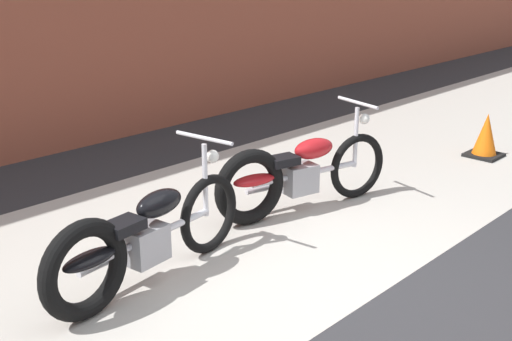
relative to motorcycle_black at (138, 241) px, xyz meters
The scene contains 5 objects.
ground_plane 1.69m from the motorcycle_black, 55.79° to the right, with size 80.00×80.00×0.00m, color #2D2D30.
sidewalk_slab 1.08m from the motorcycle_black, 22.99° to the left, with size 36.00×3.50×0.01m, color #B2ADA3.
motorcycle_black is the anchor object (origin of this frame).
motorcycle_red 1.93m from the motorcycle_black, ahead, with size 1.97×0.75×1.03m.
traffic_cone 4.99m from the motorcycle_black, ahead, with size 0.40×0.40×0.55m.
Camera 1 is at (-3.39, -2.23, 2.40)m, focal length 44.56 mm.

